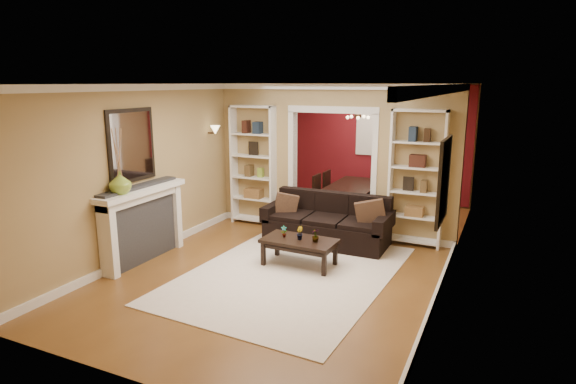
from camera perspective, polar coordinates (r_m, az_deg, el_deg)
The scene contains 30 objects.
floor at distance 8.07m, azimuth 2.22°, elevation -6.87°, with size 8.00×8.00×0.00m, color brown.
ceiling at distance 7.59m, azimuth 2.40°, elevation 12.69°, with size 8.00×8.00×0.00m, color white.
wall_back at distance 11.47m, azimuth 10.05°, elevation 5.81°, with size 8.00×8.00×0.00m, color #A58957.
wall_front at distance 4.41m, azimuth -18.24°, elevation -5.96°, with size 8.00×8.00×0.00m, color #A58957.
wall_left at distance 8.81m, azimuth -11.35°, elevation 3.66°, with size 8.00×8.00×0.00m, color #A58957.
wall_right at distance 7.18m, azimuth 19.13°, elevation 1.12°, with size 8.00×8.00×0.00m, color #A58957.
partition_wall at distance 8.82m, azimuth 5.31°, elevation 3.86°, with size 4.50×0.15×2.70m, color #A58957.
red_back_panel at distance 11.45m, azimuth 10.00°, elevation 5.64°, with size 4.44×0.04×2.64m, color maroon.
dining_window at distance 11.38m, azimuth 10.00°, elevation 6.77°, with size 0.78×0.03×0.98m, color #8CA5CC.
area_rug at distance 7.10m, azimuth 0.32°, elevation -9.63°, with size 2.70×3.78×0.01m, color silver.
sofa at distance 8.27m, azimuth 4.64°, elevation -3.32°, with size 2.16×0.93×0.84m, color black.
pillow_left at distance 8.49m, azimuth -0.23°, elevation -1.55°, with size 0.39×0.11×0.39m, color brown.
pillow_right at distance 7.97m, azimuth 9.79°, elevation -2.43°, with size 0.47×0.13×0.47m, color brown.
coffee_table at distance 7.33m, azimuth 1.35°, elevation -7.18°, with size 1.10×0.60×0.42m, color black.
plant_left at distance 7.34m, azimuth -0.48°, elevation -4.71°, with size 0.09×0.06×0.18m, color #336626.
plant_center at distance 7.23m, azimuth 1.37°, elevation -4.89°, with size 0.11×0.09×0.20m, color #336626.
plant_right at distance 7.14m, azimuth 3.27°, elevation -5.16°, with size 0.11×0.11×0.19m, color #336626.
bookshelf_left at distance 9.33m, azimuth -4.08°, elevation 3.13°, with size 0.90×0.30×2.30m, color white.
bookshelf_right at distance 8.31m, azimuth 15.00°, elevation 1.52°, with size 0.90×0.30×2.30m, color white.
fireplace at distance 7.75m, azimuth -16.67°, elevation -3.75°, with size 0.32×1.70×1.16m, color white.
vase at distance 7.27m, azimuth -19.28°, elevation 1.04°, with size 0.31×0.31×0.33m, color olive.
mirror at distance 7.59m, azimuth -18.06°, elevation 5.26°, with size 0.03×0.95×1.10m, color silver.
wall_sconce at distance 9.14m, azimuth -8.94°, elevation 7.11°, with size 0.18×0.18×0.22m, color #FFE0A5.
framed_art at distance 6.17m, azimuth 17.89°, elevation 1.27°, with size 0.04×0.85×1.05m, color black.
dining_table at distance 10.40m, azimuth 7.97°, elevation -0.73°, with size 0.95×1.71×0.60m, color black.
dining_chair_nw at distance 10.26m, azimuth 4.56°, elevation -0.17°, with size 0.41×0.41×0.83m, color black.
dining_chair_ne at distance 9.94m, azimuth 10.52°, elevation -0.56°, with size 0.45×0.45×0.90m, color black.
dining_chair_sw at distance 10.82m, azimuth 5.67°, elevation 0.43°, with size 0.40×0.40×0.81m, color black.
dining_chair_se at distance 10.52m, azimuth 11.33°, elevation -0.08°, with size 0.41×0.41×0.82m, color black.
chandelier at distance 10.16m, azimuth 8.27°, elevation 8.78°, with size 0.50×0.50×0.30m, color #312216.
Camera 1 is at (2.91, -7.01, 2.72)m, focal length 30.00 mm.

